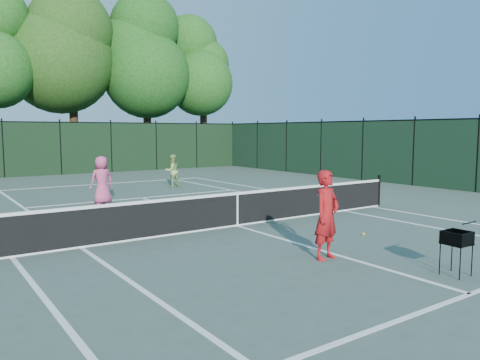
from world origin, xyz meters
TOP-DOWN VIEW (x-y plane):
  - ground at (0.00, 0.00)m, footprint 90.00×90.00m
  - sideline_doubles_left at (-5.49, 0.00)m, footprint 0.10×23.77m
  - sideline_doubles_right at (5.49, 0.00)m, footprint 0.10×23.77m
  - sideline_singles_left at (-4.12, 0.00)m, footprint 0.10×23.77m
  - sideline_singles_right at (4.12, 0.00)m, footprint 0.10×23.77m
  - baseline_far at (0.00, 11.88)m, footprint 10.97×0.10m
  - service_line_near at (0.00, -6.40)m, footprint 8.23×0.10m
  - service_line_far at (0.00, 6.40)m, footprint 8.23×0.10m
  - center_service_line at (0.00, 0.00)m, footprint 0.10×12.80m
  - tennis_net at (0.00, 0.00)m, footprint 11.69×0.09m
  - fence_far at (0.00, 18.00)m, footprint 24.00×0.05m
  - fence_right at (12.00, 0.00)m, footprint 0.05×36.00m
  - tree_3 at (2.00, 22.30)m, footprint 7.00×7.00m
  - tree_4 at (7.00, 21.60)m, footprint 6.20×6.20m
  - tree_5 at (12.00, 22.10)m, footprint 5.80×5.80m
  - coach at (-0.38, -3.67)m, footprint 0.88×0.75m
  - player_pink at (-1.70, 5.81)m, footprint 0.87×0.63m
  - player_green at (2.52, 8.82)m, footprint 0.73×0.58m
  - ball_hopper at (0.70, -5.74)m, footprint 0.45×0.45m
  - loose_ball_midcourt at (1.87, -2.70)m, footprint 0.07×0.07m

SIDE VIEW (x-z plane):
  - ground at x=0.00m, z-range 0.00..0.00m
  - sideline_doubles_left at x=-5.49m, z-range 0.00..0.01m
  - sideline_doubles_right at x=5.49m, z-range 0.00..0.01m
  - sideline_singles_left at x=-4.12m, z-range 0.00..0.01m
  - sideline_singles_right at x=4.12m, z-range 0.00..0.01m
  - baseline_far at x=0.00m, z-range 0.00..0.01m
  - service_line_near at x=0.00m, z-range 0.00..0.01m
  - service_line_far at x=0.00m, z-range 0.00..0.01m
  - center_service_line at x=0.00m, z-range 0.00..0.01m
  - loose_ball_midcourt at x=1.87m, z-range 0.00..0.07m
  - tennis_net at x=0.00m, z-range -0.05..1.01m
  - ball_hopper at x=0.70m, z-range 0.27..1.06m
  - player_green at x=2.52m, z-range 0.00..1.47m
  - player_pink at x=-1.70m, z-range 0.00..1.67m
  - coach at x=-0.38m, z-range 0.00..1.77m
  - fence_far at x=0.00m, z-range 0.00..3.00m
  - fence_right at x=12.00m, z-range 0.00..3.00m
  - tree_5 at x=12.00m, z-range 1.59..13.82m
  - tree_4 at x=7.00m, z-range 1.66..14.63m
  - tree_3 at x=2.00m, z-range 1.78..16.23m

